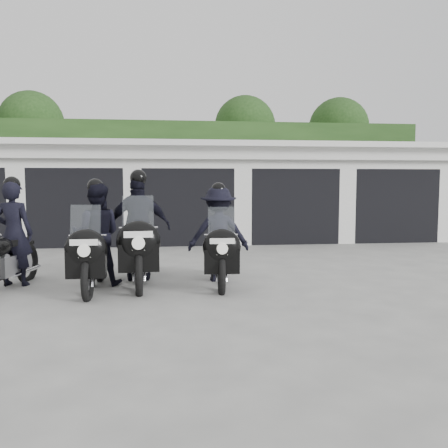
{
  "coord_description": "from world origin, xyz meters",
  "views": [
    {
      "loc": [
        -0.58,
        -7.94,
        1.81
      ],
      "look_at": [
        0.43,
        0.6,
        1.05
      ],
      "focal_mm": 38.0,
      "sensor_mm": 36.0,
      "label": 1
    }
  ],
  "objects": [
    {
      "name": "ground",
      "position": [
        0.0,
        0.0,
        0.0
      ],
      "size": [
        80.0,
        80.0,
        0.0
      ],
      "primitive_type": "plane",
      "color": "#999994",
      "rests_on": "ground"
    },
    {
      "name": "garage_block",
      "position": [
        -0.0,
        8.06,
        1.42
      ],
      "size": [
        16.4,
        6.8,
        2.96
      ],
      "color": "white",
      "rests_on": "ground"
    },
    {
      "name": "background_vegetation",
      "position": [
        0.37,
        12.92,
        2.77
      ],
      "size": [
        20.0,
        3.9,
        5.8
      ],
      "color": "#1C3814",
      "rests_on": "ground"
    },
    {
      "name": "police_bike_a",
      "position": [
        -3.32,
        0.34,
        0.78
      ],
      "size": [
        0.93,
        2.24,
        1.97
      ],
      "rotation": [
        0.0,
        0.0,
        -0.18
      ],
      "color": "black",
      "rests_on": "ground"
    },
    {
      "name": "police_bike_b",
      "position": [
        -1.83,
        0.32,
        0.81
      ],
      "size": [
        0.88,
        2.22,
        1.93
      ],
      "rotation": [
        0.0,
        0.0,
        0.01
      ],
      "color": "black",
      "rests_on": "ground"
    },
    {
      "name": "police_bike_c",
      "position": [
        -1.1,
        0.67,
        0.89
      ],
      "size": [
        1.18,
        2.42,
        2.1
      ],
      "rotation": [
        0.0,
        0.0,
        0.05
      ],
      "color": "black",
      "rests_on": "ground"
    },
    {
      "name": "police_bike_d",
      "position": [
        0.33,
        0.49,
        0.79
      ],
      "size": [
        1.15,
        2.14,
        1.86
      ],
      "rotation": [
        0.0,
        0.0,
        -0.06
      ],
      "color": "black",
      "rests_on": "ground"
    }
  ]
}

